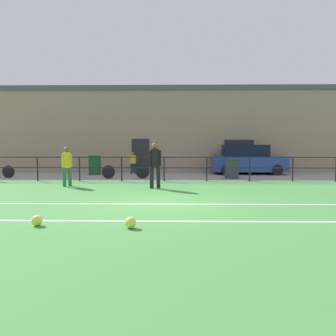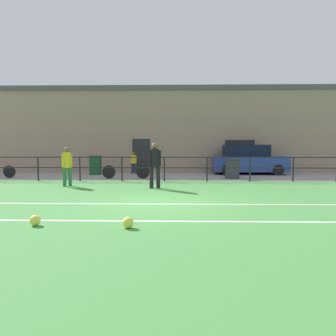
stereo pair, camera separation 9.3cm
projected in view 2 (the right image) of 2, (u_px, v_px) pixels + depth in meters
ground at (157, 204)px, 9.37m from camera, size 60.00×44.00×0.04m
field_line_touchline at (156, 204)px, 9.30m from camera, size 36.00×0.11×0.00m
field_line_hash at (151, 221)px, 7.18m from camera, size 36.00×0.11×0.00m
pavement_strip at (166, 176)px, 17.84m from camera, size 48.00×5.00×0.02m
perimeter_fence at (164, 165)px, 15.30m from camera, size 36.07×0.07×1.15m
clubhouse_facade at (168, 130)px, 21.35m from camera, size 28.00×2.56×5.39m
player_goalkeeper at (155, 163)px, 12.71m from camera, size 0.48×0.31×1.78m
player_striker at (67, 164)px, 13.39m from camera, size 0.36×0.32×1.61m
soccer_ball_match at (128, 223)px, 6.56m from camera, size 0.23×0.23×0.23m
soccer_ball_spare at (35, 220)px, 6.77m from camera, size 0.22×0.22×0.22m
spectator_child at (134, 161)px, 19.18m from camera, size 0.35×0.23×1.29m
parked_car_red at (248, 160)px, 19.06m from camera, size 4.19×1.94×1.71m
bicycle_parked_1 at (126, 172)px, 16.38m from camera, size 2.39×0.04×0.76m
trash_bin_0 at (232, 169)px, 16.45m from camera, size 0.66×0.56×0.99m
trash_bin_1 at (95, 165)px, 18.55m from camera, size 0.61×0.52×1.08m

